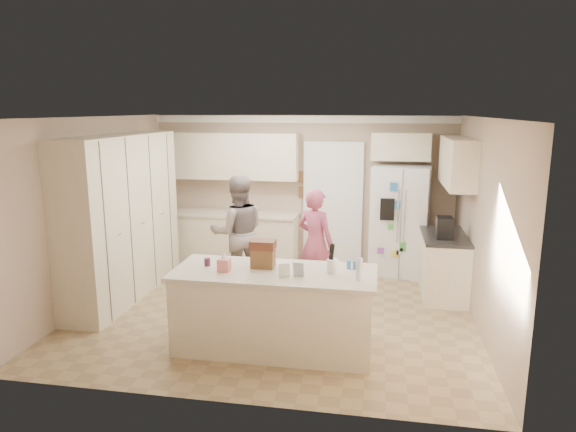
% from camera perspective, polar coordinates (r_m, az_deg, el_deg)
% --- Properties ---
extents(floor, '(5.20, 4.60, 0.02)m').
position_cam_1_polar(floor, '(7.15, -1.30, -10.47)').
color(floor, '#998056').
rests_on(floor, ground).
extents(ceiling, '(5.20, 4.60, 0.02)m').
position_cam_1_polar(ceiling, '(6.62, -1.41, 11.01)').
color(ceiling, white).
rests_on(ceiling, wall_back).
extents(wall_back, '(5.20, 0.02, 2.60)m').
position_cam_1_polar(wall_back, '(9.00, 1.56, 2.86)').
color(wall_back, tan).
rests_on(wall_back, ground).
extents(wall_front, '(5.20, 0.02, 2.60)m').
position_cam_1_polar(wall_front, '(4.60, -7.09, -6.05)').
color(wall_front, tan).
rests_on(wall_front, ground).
extents(wall_left, '(0.02, 4.60, 2.60)m').
position_cam_1_polar(wall_left, '(7.71, -20.73, 0.56)').
color(wall_left, tan).
rests_on(wall_left, ground).
extents(wall_right, '(0.02, 4.60, 2.60)m').
position_cam_1_polar(wall_right, '(6.76, 20.88, -0.95)').
color(wall_right, tan).
rests_on(wall_right, ground).
extents(crown_back, '(5.20, 0.08, 0.12)m').
position_cam_1_polar(crown_back, '(8.85, 1.56, 10.70)').
color(crown_back, white).
rests_on(crown_back, wall_back).
extents(pantry_bank, '(0.60, 2.60, 2.35)m').
position_cam_1_polar(pantry_bank, '(7.75, -17.94, -0.13)').
color(pantry_bank, '#F0E2C1').
rests_on(pantry_bank, floor).
extents(back_base_cab, '(2.20, 0.60, 0.88)m').
position_cam_1_polar(back_base_cab, '(9.12, -5.93, -2.60)').
color(back_base_cab, '#F0E2C1').
rests_on(back_base_cab, floor).
extents(back_countertop, '(2.24, 0.63, 0.04)m').
position_cam_1_polar(back_countertop, '(9.01, -6.01, 0.22)').
color(back_countertop, beige).
rests_on(back_countertop, back_base_cab).
extents(back_upper_cab, '(2.20, 0.35, 0.80)m').
position_cam_1_polar(back_upper_cab, '(8.99, -5.91, 6.64)').
color(back_upper_cab, '#F0E2C1').
rests_on(back_upper_cab, wall_back).
extents(doorway_opening, '(0.90, 0.06, 2.10)m').
position_cam_1_polar(doorway_opening, '(8.95, 5.01, 1.14)').
color(doorway_opening, black).
rests_on(doorway_opening, floor).
extents(doorway_casing, '(1.02, 0.03, 2.22)m').
position_cam_1_polar(doorway_casing, '(8.92, 4.99, 1.10)').
color(doorway_casing, white).
rests_on(doorway_casing, floor).
extents(wall_frame_upper, '(0.15, 0.02, 0.20)m').
position_cam_1_polar(wall_frame_upper, '(8.93, 1.66, 4.40)').
color(wall_frame_upper, brown).
rests_on(wall_frame_upper, wall_back).
extents(wall_frame_lower, '(0.15, 0.02, 0.20)m').
position_cam_1_polar(wall_frame_lower, '(8.97, 1.65, 2.69)').
color(wall_frame_lower, brown).
rests_on(wall_frame_lower, wall_back).
extents(refrigerator, '(1.00, 0.83, 1.80)m').
position_cam_1_polar(refrigerator, '(8.64, 12.33, -0.49)').
color(refrigerator, white).
rests_on(refrigerator, floor).
extents(fridge_seam, '(0.02, 0.02, 1.78)m').
position_cam_1_polar(fridge_seam, '(8.30, 12.41, -1.01)').
color(fridge_seam, gray).
rests_on(fridge_seam, refrigerator).
extents(fridge_dispenser, '(0.22, 0.03, 0.35)m').
position_cam_1_polar(fridge_dispenser, '(8.23, 10.96, 0.73)').
color(fridge_dispenser, black).
rests_on(fridge_dispenser, refrigerator).
extents(fridge_handle_l, '(0.02, 0.02, 0.85)m').
position_cam_1_polar(fridge_handle_l, '(8.25, 12.12, -0.00)').
color(fridge_handle_l, silver).
rests_on(fridge_handle_l, refrigerator).
extents(fridge_handle_r, '(0.02, 0.02, 0.85)m').
position_cam_1_polar(fridge_handle_r, '(8.25, 12.81, -0.03)').
color(fridge_handle_r, silver).
rests_on(fridge_handle_r, refrigerator).
extents(over_fridge_cab, '(0.95, 0.35, 0.45)m').
position_cam_1_polar(over_fridge_cab, '(8.64, 12.39, 7.55)').
color(over_fridge_cab, '#F0E2C1').
rests_on(over_fridge_cab, wall_back).
extents(right_base_cab, '(0.60, 1.20, 0.88)m').
position_cam_1_polar(right_base_cab, '(7.88, 16.89, -5.39)').
color(right_base_cab, '#F0E2C1').
rests_on(right_base_cab, floor).
extents(right_countertop, '(0.63, 1.24, 0.04)m').
position_cam_1_polar(right_countertop, '(7.76, 17.02, -2.14)').
color(right_countertop, '#2D2B28').
rests_on(right_countertop, right_base_cab).
extents(right_upper_cab, '(0.35, 1.50, 0.70)m').
position_cam_1_polar(right_upper_cab, '(7.80, 18.30, 5.69)').
color(right_upper_cab, '#F0E2C1').
rests_on(right_upper_cab, wall_right).
extents(coffee_maker, '(0.22, 0.28, 0.30)m').
position_cam_1_polar(coffee_maker, '(7.53, 16.97, -1.24)').
color(coffee_maker, black).
rests_on(coffee_maker, right_countertop).
extents(island_base, '(2.20, 0.90, 0.88)m').
position_cam_1_polar(island_base, '(5.95, -1.53, -10.55)').
color(island_base, '#F0E2C1').
rests_on(island_base, floor).
extents(island_top, '(2.28, 0.96, 0.05)m').
position_cam_1_polar(island_top, '(5.79, -1.55, -6.34)').
color(island_top, beige).
rests_on(island_top, island_base).
extents(utensil_crock, '(0.13, 0.13, 0.15)m').
position_cam_1_polar(utensil_crock, '(5.72, 4.97, -5.57)').
color(utensil_crock, white).
rests_on(utensil_crock, island_top).
extents(tissue_box, '(0.13, 0.13, 0.14)m').
position_cam_1_polar(tissue_box, '(5.80, -7.11, -5.41)').
color(tissue_box, '#E87979').
rests_on(tissue_box, island_top).
extents(tissue_plume, '(0.08, 0.08, 0.08)m').
position_cam_1_polar(tissue_plume, '(5.77, -7.14, -4.36)').
color(tissue_plume, white).
rests_on(tissue_plume, tissue_box).
extents(dollhouse_body, '(0.26, 0.18, 0.22)m').
position_cam_1_polar(dollhouse_body, '(5.87, -2.80, -4.70)').
color(dollhouse_body, brown).
rests_on(dollhouse_body, island_top).
extents(dollhouse_roof, '(0.28, 0.20, 0.10)m').
position_cam_1_polar(dollhouse_roof, '(5.83, -2.82, -3.19)').
color(dollhouse_roof, '#592D1E').
rests_on(dollhouse_roof, dollhouse_body).
extents(jam_jar, '(0.07, 0.07, 0.09)m').
position_cam_1_polar(jam_jar, '(6.02, -8.97, -5.07)').
color(jam_jar, '#59263F').
rests_on(jam_jar, island_top).
extents(greeting_card_a, '(0.12, 0.06, 0.16)m').
position_cam_1_polar(greeting_card_a, '(5.54, -0.45, -6.03)').
color(greeting_card_a, white).
rests_on(greeting_card_a, island_top).
extents(greeting_card_b, '(0.12, 0.05, 0.16)m').
position_cam_1_polar(greeting_card_b, '(5.57, 1.17, -5.96)').
color(greeting_card_b, silver).
rests_on(greeting_card_b, island_top).
extents(water_bottle, '(0.07, 0.07, 0.24)m').
position_cam_1_polar(water_bottle, '(5.50, 7.92, -5.87)').
color(water_bottle, silver).
rests_on(water_bottle, island_top).
extents(shaker_salt, '(0.05, 0.05, 0.09)m').
position_cam_1_polar(shaker_salt, '(5.88, 6.78, -5.43)').
color(shaker_salt, '#34679B').
rests_on(shaker_salt, island_top).
extents(shaker_pepper, '(0.05, 0.05, 0.09)m').
position_cam_1_polar(shaker_pepper, '(5.87, 7.46, -5.45)').
color(shaker_pepper, '#34679B').
rests_on(shaker_pepper, island_top).
extents(teen_boy, '(1.03, 0.94, 1.74)m').
position_cam_1_polar(teen_boy, '(7.79, -5.59, -1.85)').
color(teen_boy, gray).
rests_on(teen_boy, floor).
extents(teen_girl, '(0.69, 0.60, 1.59)m').
position_cam_1_polar(teen_girl, '(7.47, 3.06, -2.99)').
color(teen_girl, '#B54E61').
rests_on(teen_girl, floor).
extents(fridge_magnets, '(0.76, 0.02, 1.44)m').
position_cam_1_polar(fridge_magnets, '(8.29, 12.42, -1.02)').
color(fridge_magnets, tan).
rests_on(fridge_magnets, refrigerator).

